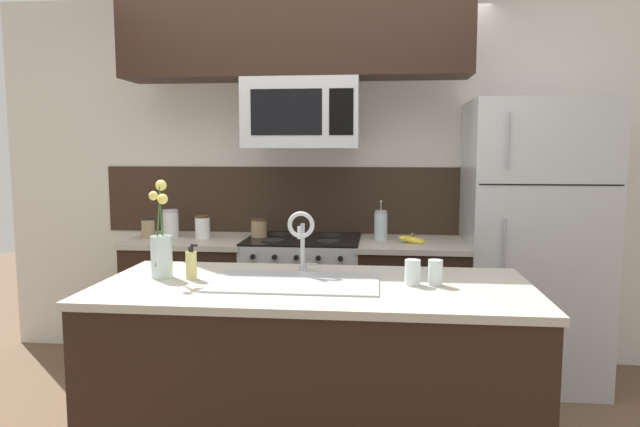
% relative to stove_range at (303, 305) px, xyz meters
% --- Properties ---
extents(rear_partition, '(5.20, 0.10, 2.60)m').
position_rel_stove_range_xyz_m(rear_partition, '(0.30, 0.38, 0.84)').
color(rear_partition, silver).
rests_on(rear_partition, ground).
extents(splash_band, '(3.02, 0.01, 0.48)m').
position_rel_stove_range_xyz_m(splash_band, '(-0.00, 0.32, 0.69)').
color(splash_band, '#332319').
rests_on(splash_band, rear_partition).
extents(back_counter_left, '(0.82, 0.65, 0.91)m').
position_rel_stove_range_xyz_m(back_counter_left, '(-0.77, 0.00, -0.01)').
color(back_counter_left, black).
rests_on(back_counter_left, ground).
extents(back_counter_right, '(0.72, 0.65, 0.91)m').
position_rel_stove_range_xyz_m(back_counter_right, '(0.73, 0.00, -0.01)').
color(back_counter_right, black).
rests_on(back_counter_right, ground).
extents(stove_range, '(0.76, 0.64, 0.93)m').
position_rel_stove_range_xyz_m(stove_range, '(0.00, 0.00, 0.00)').
color(stove_range, '#B7BABF').
rests_on(stove_range, ground).
extents(microwave, '(0.74, 0.40, 0.44)m').
position_rel_stove_range_xyz_m(microwave, '(0.00, -0.02, 1.28)').
color(microwave, '#B7BABF').
extents(upper_cabinet_band, '(2.24, 0.34, 0.60)m').
position_rel_stove_range_xyz_m(upper_cabinet_band, '(-0.05, -0.05, 1.80)').
color(upper_cabinet_band, black).
extents(refrigerator, '(0.85, 0.74, 1.82)m').
position_rel_stove_range_xyz_m(refrigerator, '(1.49, 0.02, 0.45)').
color(refrigerator, '#B7BABF').
rests_on(refrigerator, ground).
extents(storage_jar_tall, '(0.09, 0.09, 0.14)m').
position_rel_stove_range_xyz_m(storage_jar_tall, '(-1.07, -0.04, 0.52)').
color(storage_jar_tall, '#997F5B').
rests_on(storage_jar_tall, back_counter_left).
extents(storage_jar_medium, '(0.11, 0.11, 0.19)m').
position_rel_stove_range_xyz_m(storage_jar_medium, '(-0.93, 0.03, 0.54)').
color(storage_jar_medium, silver).
rests_on(storage_jar_medium, back_counter_left).
extents(storage_jar_short, '(0.10, 0.10, 0.16)m').
position_rel_stove_range_xyz_m(storage_jar_short, '(-0.69, -0.01, 0.53)').
color(storage_jar_short, silver).
rests_on(storage_jar_short, back_counter_left).
extents(storage_jar_squat, '(0.11, 0.11, 0.14)m').
position_rel_stove_range_xyz_m(storage_jar_squat, '(-0.31, 0.01, 0.52)').
color(storage_jar_squat, '#997F5B').
rests_on(storage_jar_squat, back_counter_left).
extents(banana_bunch, '(0.19, 0.13, 0.08)m').
position_rel_stove_range_xyz_m(banana_bunch, '(0.72, -0.06, 0.47)').
color(banana_bunch, yellow).
rests_on(banana_bunch, back_counter_right).
extents(french_press, '(0.09, 0.09, 0.27)m').
position_rel_stove_range_xyz_m(french_press, '(0.52, 0.06, 0.55)').
color(french_press, silver).
rests_on(french_press, back_counter_right).
extents(island_counter, '(1.96, 0.87, 0.91)m').
position_rel_stove_range_xyz_m(island_counter, '(0.22, -1.25, -0.01)').
color(island_counter, black).
rests_on(island_counter, ground).
extents(kitchen_sink, '(0.76, 0.44, 0.16)m').
position_rel_stove_range_xyz_m(kitchen_sink, '(0.13, -1.25, 0.38)').
color(kitchen_sink, '#ADAFB5').
rests_on(kitchen_sink, island_counter).
extents(sink_faucet, '(0.14, 0.14, 0.31)m').
position_rel_stove_range_xyz_m(sink_faucet, '(0.13, -1.03, 0.65)').
color(sink_faucet, '#B7BABF').
rests_on(sink_faucet, island_counter).
extents(dish_soap_bottle, '(0.06, 0.05, 0.16)m').
position_rel_stove_range_xyz_m(dish_soap_bottle, '(-0.36, -1.22, 0.52)').
color(dish_soap_bottle, '#DBCC75').
rests_on(dish_soap_bottle, island_counter).
extents(drinking_glass, '(0.07, 0.07, 0.11)m').
position_rel_stove_range_xyz_m(drinking_glass, '(0.66, -1.23, 0.51)').
color(drinking_glass, silver).
rests_on(drinking_glass, island_counter).
extents(spare_glass, '(0.07, 0.07, 0.12)m').
position_rel_stove_range_xyz_m(spare_glass, '(0.76, -1.23, 0.51)').
color(spare_glass, silver).
rests_on(spare_glass, island_counter).
extents(flower_vase, '(0.10, 0.14, 0.46)m').
position_rel_stove_range_xyz_m(flower_vase, '(-0.51, -1.21, 0.57)').
color(flower_vase, silver).
rests_on(flower_vase, island_counter).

